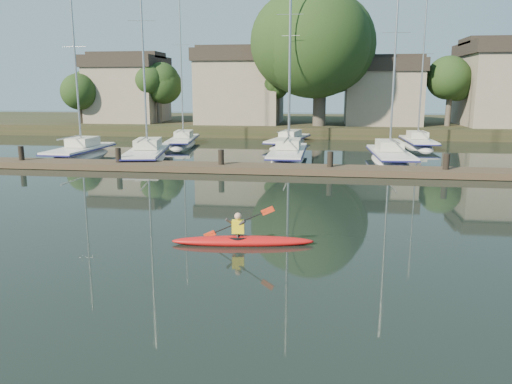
# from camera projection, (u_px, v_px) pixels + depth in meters

# --- Properties ---
(ground) EXTENTS (160.00, 160.00, 0.00)m
(ground) POSITION_uv_depth(u_px,v_px,m) (222.00, 256.00, 13.84)
(ground) COLOR black
(ground) RESTS_ON ground
(kayak) EXTENTS (4.29, 1.12, 1.36)m
(kayak) POSITION_uv_depth(u_px,v_px,m) (242.00, 239.00, 14.84)
(kayak) COLOR red
(kayak) RESTS_ON ground
(dock) EXTENTS (34.00, 2.00, 1.80)m
(dock) POSITION_uv_depth(u_px,v_px,m) (275.00, 169.00, 27.36)
(dock) COLOR #4C3A2B
(dock) RESTS_ON ground
(sailboat_0) EXTENTS (2.34, 7.93, 12.52)m
(sailboat_0) POSITION_uv_depth(u_px,v_px,m) (81.00, 160.00, 33.57)
(sailboat_0) COLOR silver
(sailboat_0) RESTS_ON ground
(sailboat_1) EXTENTS (3.97, 9.37, 14.89)m
(sailboat_1) POSITION_uv_depth(u_px,v_px,m) (147.00, 162.00, 32.36)
(sailboat_1) COLOR silver
(sailboat_1) RESTS_ON ground
(sailboat_2) EXTENTS (2.20, 9.36, 15.48)m
(sailboat_2) POSITION_uv_depth(u_px,v_px,m) (288.00, 162.00, 32.47)
(sailboat_2) COLOR silver
(sailboat_2) RESTS_ON ground
(sailboat_3) EXTENTS (2.60, 8.53, 13.61)m
(sailboat_3) POSITION_uv_depth(u_px,v_px,m) (390.00, 164.00, 31.56)
(sailboat_3) COLOR silver
(sailboat_3) RESTS_ON ground
(sailboat_5) EXTENTS (2.93, 8.34, 13.52)m
(sailboat_5) POSITION_uv_depth(u_px,v_px,m) (183.00, 147.00, 40.72)
(sailboat_5) COLOR silver
(sailboat_5) RESTS_ON ground
(sailboat_6) EXTENTS (3.71, 9.42, 14.65)m
(sailboat_6) POSITION_uv_depth(u_px,v_px,m) (288.00, 146.00, 40.79)
(sailboat_6) COLOR silver
(sailboat_6) RESTS_ON ground
(sailboat_7) EXTENTS (2.28, 7.72, 12.34)m
(sailboat_7) POSITION_uv_depth(u_px,v_px,m) (418.00, 149.00, 39.44)
(sailboat_7) COLOR silver
(sailboat_7) RESTS_ON ground
(shore) EXTENTS (90.00, 25.25, 12.75)m
(shore) POSITION_uv_depth(u_px,v_px,m) (317.00, 100.00, 51.98)
(shore) COLOR #212E17
(shore) RESTS_ON ground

